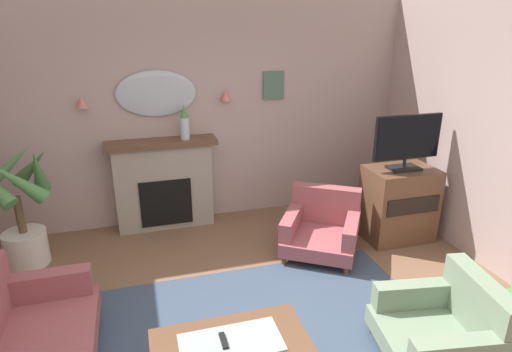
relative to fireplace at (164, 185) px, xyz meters
name	(u,v)px	position (x,y,z in m)	size (l,w,h in m)	color
wall_back	(201,111)	(0.55, 0.22, 0.88)	(6.42, 0.10, 2.90)	#B29993
patterned_rug	(262,348)	(0.55, -2.51, -0.56)	(3.20, 2.40, 0.01)	#38475B
fireplace	(164,185)	(0.00, 0.00, 0.00)	(1.36, 0.36, 1.16)	gray
mantel_vase_left	(185,123)	(0.30, -0.03, 0.79)	(0.11, 0.11, 0.43)	silver
wall_mirror	(156,94)	(0.00, 0.14, 1.14)	(0.96, 0.06, 0.56)	#B2BCC6
wall_sconce_left	(82,102)	(-0.85, 0.09, 1.09)	(0.14, 0.14, 0.14)	#D17066
wall_sconce_right	(226,95)	(0.85, 0.09, 1.09)	(0.14, 0.14, 0.14)	#D17066
framed_picture	(273,85)	(1.50, 0.15, 1.18)	(0.28, 0.03, 0.36)	#4C6B56
coffee_table	(231,349)	(0.21, -2.86, -0.19)	(1.10, 0.60, 0.45)	brown
tv_remote	(224,341)	(0.16, -2.84, -0.12)	(0.04, 0.16, 0.02)	black
armchair_by_coffee_table	(322,227)	(1.68, -1.15, -0.27)	(1.12, 1.12, 0.71)	#934C51
armchair_beside_couch	(446,327)	(1.89, -3.00, -0.27)	(0.94, 0.93, 0.71)	gray
tv_cabinet	(398,204)	(2.70, -1.10, -0.12)	(0.80, 0.57, 0.90)	brown
tv_flatscreen	(407,141)	(2.70, -1.13, 0.68)	(0.84, 0.24, 0.65)	black
potted_plant_corner_palm	(18,207)	(-1.56, -0.52, 0.12)	(0.87, 0.89, 1.36)	silver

